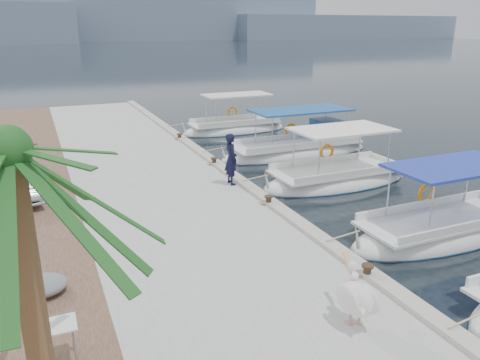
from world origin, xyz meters
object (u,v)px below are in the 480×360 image
fishing_caique_d (298,151)px  parked_car (5,176)px  pelican (356,297)px  fisherman (231,159)px  date_palm (8,153)px  fishing_caique_e (234,130)px  fishing_caique_c (336,180)px  fishing_caique_b (441,233)px

fishing_caique_d → parked_car: fishing_caique_d is taller
pelican → fisherman: size_ratio=0.78×
date_palm → parked_car: bearing=94.6°
fishing_caique_d → date_palm: 18.59m
fisherman → date_palm: date_palm is taller
fishing_caique_e → date_palm: size_ratio=1.28×
pelican → fisherman: (1.07, 8.82, 0.35)m
fisherman → parked_car: (-7.48, 1.85, -0.23)m
fishing_caique_d → fisherman: fisherman is taller
fishing_caique_e → pelican: (-5.55, -19.09, 0.97)m
fishing_caique_d → fishing_caique_e: 6.11m
fishing_caique_c → fisherman: fisherman is taller
fishing_caique_e → pelican: 19.90m
fishing_caique_c → fishing_caique_e: 10.55m
pelican → date_palm: 6.59m
fishing_caique_b → fisherman: 7.38m
fishing_caique_b → fisherman: bearing=127.7°
fishing_caique_c → fisherman: size_ratio=3.41×
fishing_caique_b → fishing_caique_d: same height
fishing_caique_d → fishing_caique_e: size_ratio=1.22×
fishing_caique_c → fishing_caique_d: same height
date_palm → fishing_caique_e: bearing=60.6°
date_palm → parked_car: date_palm is taller
fishing_caique_b → fisherman: (-4.44, 5.75, 1.32)m
fishing_caique_e → date_palm: 22.98m
fishing_caique_b → fishing_caique_e: size_ratio=0.99×
pelican → fishing_caique_c: bearing=57.2°
fishing_caique_e → fishing_caique_c: bearing=-90.3°
pelican → parked_car: size_ratio=0.34×
fishing_caique_c → parked_car: (-11.91, 2.13, 1.09)m
date_palm → fishing_caique_b: bearing=18.1°
fishing_caique_d → parked_car: size_ratio=1.83×
date_palm → parked_car: size_ratio=1.17×
fishing_caique_c → fishing_caique_b: bearing=-89.9°
fishing_caique_d → date_palm: date_palm is taller
fishing_caique_c → pelican: size_ratio=4.40×
pelican → date_palm: size_ratio=0.29×
fisherman → date_palm: bearing=144.6°
fishing_caique_d → fishing_caique_c: bearing=-101.1°
fishing_caique_e → fishing_caique_b: bearing=-90.1°
fishing_caique_c → date_palm: bearing=-140.5°
pelican → fishing_caique_d: bearing=63.9°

